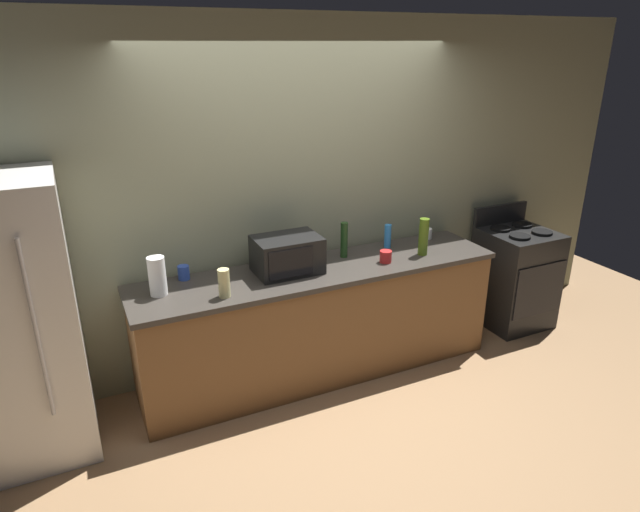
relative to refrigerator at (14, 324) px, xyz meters
The scene contains 14 objects.
ground_plane 2.27m from the refrigerator, 11.03° to the right, with size 8.00×8.00×0.00m, color #93704C.
back_wall 2.14m from the refrigerator, 11.32° to the left, with size 6.40×0.10×2.70m, color gray.
counter_run 2.10m from the refrigerator, ahead, with size 2.84×0.64×0.90m.
refrigerator is the anchor object (origin of this frame).
stove_range 4.07m from the refrigerator, ahead, with size 0.60×0.61×1.08m.
microwave 1.81m from the refrigerator, ahead, with size 0.48×0.35×0.27m.
paper_towel_roll 0.88m from the refrigerator, ahead, with size 0.12×0.12×0.27m, color white.
bottle_olive_oil 2.92m from the refrigerator, ahead, with size 0.08×0.08×0.30m, color #4C6B19.
bottle_wine 2.33m from the refrigerator, ahead, with size 0.06×0.06×0.29m, color #1E3F19.
bottle_vinegar 1.28m from the refrigerator, ahead, with size 0.08×0.08×0.20m, color beige.
bottle_spray_cleaner 2.76m from the refrigerator, ahead, with size 0.06×0.06×0.20m, color #338CE5.
mug_white 3.18m from the refrigerator, ahead, with size 0.09×0.09×0.09m, color white.
mug_red 2.56m from the refrigerator, ahead, with size 0.09×0.09×0.09m, color red.
mug_blue 1.11m from the refrigerator, 12.31° to the left, with size 0.08×0.08×0.10m, color #2D4CB2.
Camera 1 is at (-1.64, -3.06, 2.50)m, focal length 30.95 mm.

